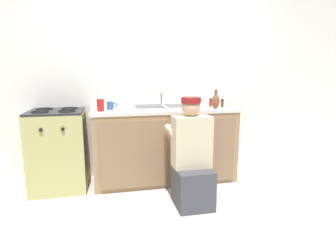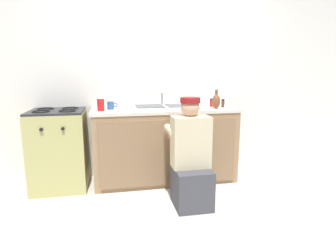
{
  "view_description": "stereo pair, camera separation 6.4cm",
  "coord_description": "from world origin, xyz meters",
  "px_view_note": "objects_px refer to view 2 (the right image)",
  "views": [
    {
      "loc": [
        -0.71,
        -3.05,
        1.34
      ],
      "look_at": [
        0.0,
        0.1,
        0.73
      ],
      "focal_mm": 30.0,
      "sensor_mm": 36.0,
      "label": 1
    },
    {
      "loc": [
        -0.65,
        -3.06,
        1.34
      ],
      "look_at": [
        0.0,
        0.1,
        0.73
      ],
      "focal_mm": 30.0,
      "sensor_mm": 36.0,
      "label": 2
    }
  ],
  "objects_px": {
    "sink_double_basin": "(165,107)",
    "soda_cup_red": "(101,104)",
    "coffee_mug": "(111,105)",
    "vase_decorative": "(216,101)",
    "plumber_person": "(191,162)",
    "spice_bottle_pepper": "(223,103)",
    "spice_bottle_red": "(211,103)",
    "stove_range": "(59,149)"
  },
  "relations": [
    {
      "from": "stove_range",
      "to": "soda_cup_red",
      "type": "xyz_separation_m",
      "value": [
        0.5,
        -0.08,
        0.52
      ]
    },
    {
      "from": "spice_bottle_red",
      "to": "vase_decorative",
      "type": "bearing_deg",
      "value": -92.91
    },
    {
      "from": "spice_bottle_red",
      "to": "soda_cup_red",
      "type": "relative_size",
      "value": 0.69
    },
    {
      "from": "plumber_person",
      "to": "vase_decorative",
      "type": "relative_size",
      "value": 4.8
    },
    {
      "from": "coffee_mug",
      "to": "spice_bottle_red",
      "type": "xyz_separation_m",
      "value": [
        1.27,
        0.02,
        0.0
      ]
    },
    {
      "from": "plumber_person",
      "to": "soda_cup_red",
      "type": "height_order",
      "value": "plumber_person"
    },
    {
      "from": "plumber_person",
      "to": "spice_bottle_pepper",
      "type": "relative_size",
      "value": 10.52
    },
    {
      "from": "spice_bottle_red",
      "to": "soda_cup_red",
      "type": "bearing_deg",
      "value": -174.19
    },
    {
      "from": "stove_range",
      "to": "spice_bottle_pepper",
      "type": "height_order",
      "value": "spice_bottle_pepper"
    },
    {
      "from": "coffee_mug",
      "to": "spice_bottle_pepper",
      "type": "distance_m",
      "value": 1.39
    },
    {
      "from": "vase_decorative",
      "to": "plumber_person",
      "type": "bearing_deg",
      "value": -128.67
    },
    {
      "from": "plumber_person",
      "to": "coffee_mug",
      "type": "bearing_deg",
      "value": 134.62
    },
    {
      "from": "stove_range",
      "to": "vase_decorative",
      "type": "distance_m",
      "value": 1.95
    },
    {
      "from": "spice_bottle_pepper",
      "to": "soda_cup_red",
      "type": "relative_size",
      "value": 0.69
    },
    {
      "from": "vase_decorative",
      "to": "soda_cup_red",
      "type": "bearing_deg",
      "value": 177.75
    },
    {
      "from": "vase_decorative",
      "to": "spice_bottle_pepper",
      "type": "distance_m",
      "value": 0.17
    },
    {
      "from": "vase_decorative",
      "to": "soda_cup_red",
      "type": "distance_m",
      "value": 1.38
    },
    {
      "from": "soda_cup_red",
      "to": "spice_bottle_pepper",
      "type": "bearing_deg",
      "value": 1.68
    },
    {
      "from": "stove_range",
      "to": "soda_cup_red",
      "type": "height_order",
      "value": "soda_cup_red"
    },
    {
      "from": "spice_bottle_red",
      "to": "soda_cup_red",
      "type": "xyz_separation_m",
      "value": [
        -1.39,
        -0.14,
        0.02
      ]
    },
    {
      "from": "spice_bottle_pepper",
      "to": "spice_bottle_red",
      "type": "xyz_separation_m",
      "value": [
        -0.12,
        0.1,
        0.0
      ]
    },
    {
      "from": "sink_double_basin",
      "to": "soda_cup_red",
      "type": "relative_size",
      "value": 5.26
    },
    {
      "from": "plumber_person",
      "to": "spice_bottle_red",
      "type": "relative_size",
      "value": 10.52
    },
    {
      "from": "stove_range",
      "to": "plumber_person",
      "type": "height_order",
      "value": "plumber_person"
    },
    {
      "from": "coffee_mug",
      "to": "vase_decorative",
      "type": "height_order",
      "value": "vase_decorative"
    },
    {
      "from": "plumber_person",
      "to": "stove_range",
      "type": "bearing_deg",
      "value": 151.81
    },
    {
      "from": "plumber_person",
      "to": "spice_bottle_pepper",
      "type": "distance_m",
      "value": 1.06
    },
    {
      "from": "sink_double_basin",
      "to": "soda_cup_red",
      "type": "bearing_deg",
      "value": -173.76
    },
    {
      "from": "sink_double_basin",
      "to": "spice_bottle_red",
      "type": "bearing_deg",
      "value": 5.29
    },
    {
      "from": "coffee_mug",
      "to": "spice_bottle_red",
      "type": "distance_m",
      "value": 1.27
    },
    {
      "from": "spice_bottle_red",
      "to": "plumber_person",
      "type": "bearing_deg",
      "value": -121.73
    },
    {
      "from": "soda_cup_red",
      "to": "spice_bottle_red",
      "type": "bearing_deg",
      "value": 5.81
    },
    {
      "from": "plumber_person",
      "to": "spice_bottle_red",
      "type": "bearing_deg",
      "value": 58.27
    },
    {
      "from": "sink_double_basin",
      "to": "stove_range",
      "type": "relative_size",
      "value": 0.85
    },
    {
      "from": "plumber_person",
      "to": "soda_cup_red",
      "type": "relative_size",
      "value": 7.26
    },
    {
      "from": "coffee_mug",
      "to": "vase_decorative",
      "type": "relative_size",
      "value": 0.55
    },
    {
      "from": "spice_bottle_pepper",
      "to": "stove_range",
      "type": "bearing_deg",
      "value": 178.95
    },
    {
      "from": "spice_bottle_red",
      "to": "coffee_mug",
      "type": "bearing_deg",
      "value": -179.25
    },
    {
      "from": "sink_double_basin",
      "to": "coffee_mug",
      "type": "distance_m",
      "value": 0.65
    },
    {
      "from": "plumber_person",
      "to": "vase_decorative",
      "type": "bearing_deg",
      "value": 51.33
    },
    {
      "from": "plumber_person",
      "to": "soda_cup_red",
      "type": "distance_m",
      "value": 1.23
    },
    {
      "from": "stove_range",
      "to": "coffee_mug",
      "type": "bearing_deg",
      "value": 4.04
    }
  ]
}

